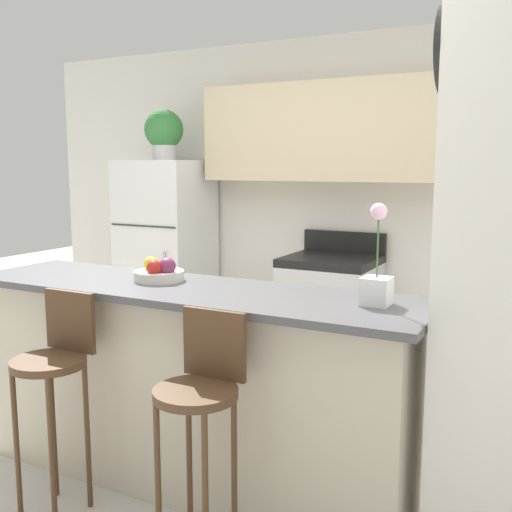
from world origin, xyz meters
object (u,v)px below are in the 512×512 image
(fruit_bowl, at_px, (159,272))
(bar_stool_right, at_px, (201,400))
(bar_stool_left, at_px, (55,369))
(potted_plant_on_fridge, at_px, (164,132))
(orchid_vase, at_px, (377,277))
(refrigerator, at_px, (167,257))
(trash_bin, at_px, (210,342))
(stove_range, at_px, (330,316))

(fruit_bowl, bearing_deg, bar_stool_right, -42.45)
(bar_stool_left, relative_size, potted_plant_on_fridge, 2.45)
(potted_plant_on_fridge, relative_size, fruit_bowl, 1.64)
(potted_plant_on_fridge, bearing_deg, orchid_vase, -36.38)
(bar_stool_right, height_order, orchid_vase, orchid_vase)
(potted_plant_on_fridge, xyz_separation_m, fruit_bowl, (1.19, -1.69, -0.80))
(bar_stool_left, distance_m, bar_stool_right, 0.77)
(potted_plant_on_fridge, bearing_deg, refrigerator, -61.97)
(orchid_vase, relative_size, trash_bin, 1.12)
(refrigerator, distance_m, bar_stool_right, 2.85)
(refrigerator, xyz_separation_m, orchid_vase, (2.31, -1.70, 0.31))
(trash_bin, bearing_deg, potted_plant_on_fridge, 159.29)
(refrigerator, height_order, bar_stool_left, refrigerator)
(bar_stool_left, bearing_deg, trash_bin, 102.56)
(trash_bin, bearing_deg, fruit_bowl, -66.74)
(bar_stool_left, relative_size, bar_stool_right, 1.00)
(trash_bin, bearing_deg, orchid_vase, -40.35)
(refrigerator, height_order, bar_stool_right, refrigerator)
(bar_stool_left, height_order, potted_plant_on_fridge, potted_plant_on_fridge)
(orchid_vase, bearing_deg, stove_range, 115.99)
(bar_stool_left, height_order, fruit_bowl, fruit_bowl)
(orchid_vase, bearing_deg, potted_plant_on_fridge, 143.62)
(stove_range, distance_m, bar_stool_left, 2.30)
(potted_plant_on_fridge, distance_m, trash_bin, 1.76)
(bar_stool_right, height_order, trash_bin, bar_stool_right)
(fruit_bowl, height_order, trash_bin, fruit_bowl)
(refrigerator, relative_size, bar_stool_right, 1.60)
(refrigerator, relative_size, orchid_vase, 3.80)
(bar_stool_right, relative_size, trash_bin, 2.66)
(potted_plant_on_fridge, height_order, orchid_vase, potted_plant_on_fridge)
(refrigerator, xyz_separation_m, stove_range, (1.47, 0.02, -0.35))
(refrigerator, xyz_separation_m, potted_plant_on_fridge, (-0.00, 0.00, 1.04))
(bar_stool_right, distance_m, fruit_bowl, 0.88)
(orchid_vase, height_order, trash_bin, orchid_vase)
(stove_range, relative_size, bar_stool_right, 1.06)
(fruit_bowl, relative_size, trash_bin, 0.66)
(bar_stool_left, distance_m, orchid_vase, 1.48)
(orchid_vase, xyz_separation_m, fruit_bowl, (-1.12, 0.01, -0.07))
(stove_range, height_order, orchid_vase, orchid_vase)
(bar_stool_left, xyz_separation_m, trash_bin, (-0.45, 2.02, -0.48))
(potted_plant_on_fridge, distance_m, orchid_vase, 2.96)
(trash_bin, bearing_deg, bar_stool_right, -58.76)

